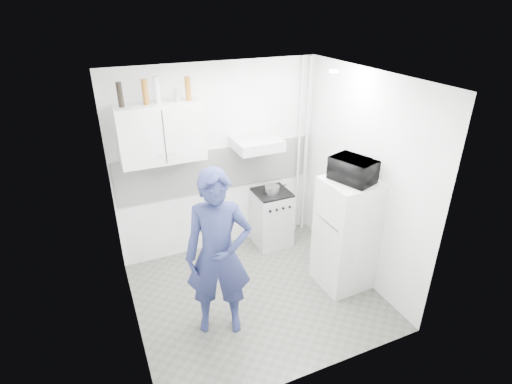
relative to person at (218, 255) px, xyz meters
name	(u,v)px	position (x,y,z in m)	size (l,w,h in m)	color
floor	(256,295)	(0.55, 0.29, -0.94)	(2.80, 2.80, 0.00)	#575852
ceiling	(256,79)	(0.55, 0.29, 1.66)	(2.80, 2.80, 0.00)	white
wall_back	(219,162)	(0.55, 1.54, 0.36)	(2.80, 2.80, 0.00)	white
wall_left	(123,228)	(-0.85, 0.29, 0.36)	(2.60, 2.60, 0.00)	white
wall_right	(362,180)	(1.95, 0.29, 0.36)	(2.60, 2.60, 0.00)	white
person	(218,255)	(0.00, 0.00, 0.00)	(0.68, 0.45, 1.87)	navy
stove	(271,218)	(1.23, 1.29, -0.54)	(0.50, 0.50, 0.80)	#B7B7B7
fridge	(346,234)	(1.65, 0.10, -0.23)	(0.59, 0.59, 1.42)	white
stove_top	(272,193)	(1.23, 1.29, -0.12)	(0.48, 0.48, 0.03)	black
saucepan	(272,190)	(1.21, 1.24, -0.05)	(0.20, 0.20, 0.11)	silver
microwave	(353,170)	(1.65, 0.10, 0.62)	(0.33, 0.49, 0.27)	black
bottle_a	(120,95)	(-0.60, 1.37, 1.40)	(0.06, 0.06, 0.27)	black
bottle_c	(145,92)	(-0.33, 1.37, 1.40)	(0.07, 0.07, 0.28)	brown
bottle_d	(157,90)	(-0.20, 1.37, 1.41)	(0.07, 0.07, 0.30)	#B2B7BC
canister_b	(177,95)	(0.03, 1.37, 1.34)	(0.08, 0.08, 0.14)	silver
bottle_e	(188,89)	(0.16, 1.37, 1.40)	(0.07, 0.07, 0.27)	brown
upper_cabinet	(161,133)	(-0.20, 1.37, 0.91)	(1.00, 0.35, 0.70)	white
range_hood	(257,144)	(1.00, 1.29, 0.63)	(0.60, 0.50, 0.14)	#B7B7B7
backsplash	(219,169)	(0.55, 1.53, 0.26)	(2.74, 0.03, 0.60)	white
pipe_a	(306,150)	(1.85, 1.46, 0.36)	(0.05, 0.05, 2.60)	#B7B7B7
pipe_b	(299,151)	(1.73, 1.46, 0.36)	(0.04, 0.04, 2.60)	#B7B7B7
ceiling_spot_fixture	(334,71)	(1.55, 0.49, 1.63)	(0.10, 0.10, 0.02)	white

